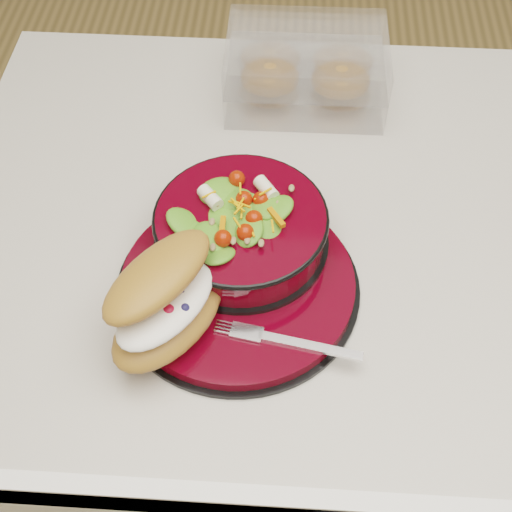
# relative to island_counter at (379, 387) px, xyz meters

# --- Properties ---
(island_counter) EXTENTS (1.24, 0.74, 0.90)m
(island_counter) POSITION_rel_island_counter_xyz_m (0.00, 0.00, 0.00)
(island_counter) COLOR white
(island_counter) RESTS_ON ground
(dinner_plate) EXTENTS (0.29, 0.29, 0.02)m
(dinner_plate) POSITION_rel_island_counter_xyz_m (-0.23, -0.12, 0.46)
(dinner_plate) COLOR black
(dinner_plate) RESTS_ON island_counter
(salad_bowl) EXTENTS (0.21, 0.21, 0.09)m
(salad_bowl) POSITION_rel_island_counter_xyz_m (-0.23, -0.06, 0.50)
(salad_bowl) COLOR black
(salad_bowl) RESTS_ON dinner_plate
(croissant) EXTENTS (0.15, 0.19, 0.09)m
(croissant) POSITION_rel_island_counter_xyz_m (-0.30, -0.18, 0.51)
(croissant) COLOR #B77037
(croissant) RESTS_ON dinner_plate
(fork) EXTENTS (0.15, 0.04, 0.00)m
(fork) POSITION_rel_island_counter_xyz_m (-0.17, -0.20, 0.47)
(fork) COLOR silver
(fork) RESTS_ON dinner_plate
(pastry_box) EXTENTS (0.23, 0.17, 0.09)m
(pastry_box) POSITION_rel_island_counter_xyz_m (-0.16, 0.24, 0.49)
(pastry_box) COLOR white
(pastry_box) RESTS_ON island_counter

